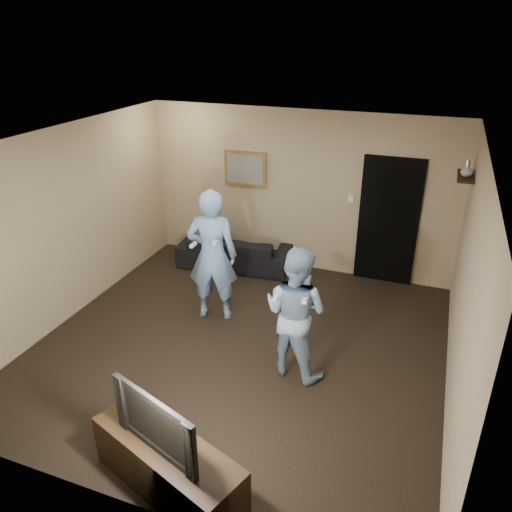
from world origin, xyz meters
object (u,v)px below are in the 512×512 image
at_px(wii_player_right, 295,312).
at_px(television, 163,419).
at_px(wii_player_left, 212,256).
at_px(sofa, 235,251).
at_px(tv_console, 168,467).

bearing_deg(wii_player_right, television, -105.41).
bearing_deg(wii_player_left, television, -72.95).
relative_size(sofa, television, 1.92).
distance_m(television, wii_player_left, 2.90).
bearing_deg(television, wii_player_right, 94.27).
bearing_deg(wii_player_right, wii_player_left, 150.60).
relative_size(tv_console, wii_player_right, 0.94).
bearing_deg(wii_player_right, sofa, 126.56).
bearing_deg(sofa, wii_player_left, 96.79).
distance_m(wii_player_left, wii_player_right, 1.61).
height_order(wii_player_left, wii_player_right, wii_player_left).
distance_m(sofa, television, 4.52).
bearing_deg(wii_player_left, wii_player_right, -29.40).
bearing_deg(wii_player_left, tv_console, -72.95).
xyz_separation_m(sofa, television, (1.19, -4.33, 0.52)).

